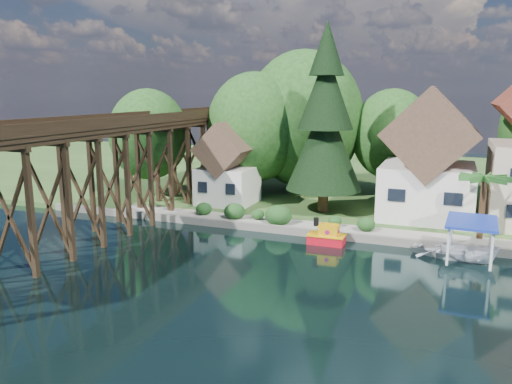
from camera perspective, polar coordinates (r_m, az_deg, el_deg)
ground at (r=31.56m, az=4.24°, el=-9.15°), size 140.00×140.00×0.00m
bank at (r=63.81m, az=13.23°, el=1.35°), size 140.00×52.00×0.50m
seawall at (r=38.13m, az=13.60°, el=-5.31°), size 60.00×0.40×0.62m
promenade at (r=39.14m, az=16.78°, el=-4.71°), size 50.00×2.60×0.06m
trestle_bridge at (r=41.88m, az=-14.88°, el=3.18°), size 4.12×44.18×9.30m
house_left at (r=44.72m, az=19.11°, el=3.16°), size 7.64×8.64×11.02m
shed at (r=47.60m, az=-3.26°, el=2.64°), size 5.09×5.40×7.85m
bg_trees at (r=50.26m, az=12.64°, el=6.82°), size 49.90×13.30×10.57m
shrubs at (r=40.98m, az=1.91°, el=-2.49°), size 15.76×2.47×1.70m
conifer at (r=44.14m, az=7.91°, el=7.88°), size 6.69×6.69×16.48m
palm_tree at (r=39.13m, az=24.67°, el=1.24°), size 3.78×3.78×5.00m
tugboat at (r=37.27m, az=8.10°, el=-5.03°), size 2.73×1.50×1.98m
boat_white_a at (r=36.70m, az=20.62°, el=-6.20°), size 4.77×3.91×0.86m
boat_canopy at (r=35.67m, az=23.26°, el=-5.56°), size 3.66×4.60×2.86m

